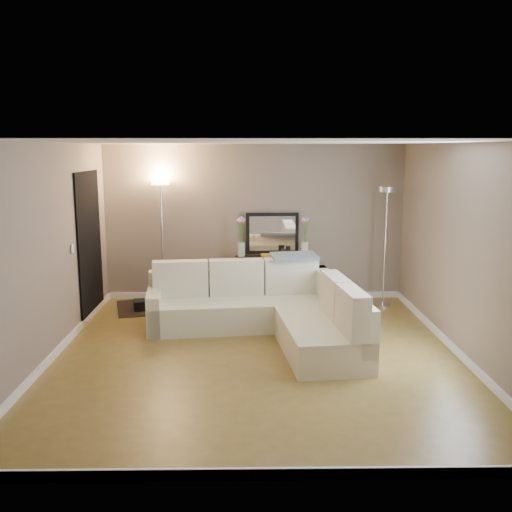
{
  "coord_description": "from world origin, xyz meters",
  "views": [
    {
      "loc": [
        -0.11,
        -6.76,
        2.53
      ],
      "look_at": [
        0.0,
        0.8,
        1.1
      ],
      "focal_mm": 40.0,
      "sensor_mm": 36.0,
      "label": 1
    }
  ],
  "objects_px": {
    "console_table": "(268,276)",
    "floor_lamp_lit": "(161,216)",
    "sectional_sofa": "(269,310)",
    "floor_lamp_unlit": "(386,223)"
  },
  "relations": [
    {
      "from": "sectional_sofa",
      "to": "floor_lamp_unlit",
      "type": "bearing_deg",
      "value": 36.04
    },
    {
      "from": "floor_lamp_lit",
      "to": "console_table",
      "type": "bearing_deg",
      "value": -3.6
    },
    {
      "from": "sectional_sofa",
      "to": "console_table",
      "type": "bearing_deg",
      "value": 88.46
    },
    {
      "from": "sectional_sofa",
      "to": "console_table",
      "type": "height_order",
      "value": "sectional_sofa"
    },
    {
      "from": "console_table",
      "to": "sectional_sofa",
      "type": "bearing_deg",
      "value": -91.54
    },
    {
      "from": "sectional_sofa",
      "to": "floor_lamp_lit",
      "type": "xyz_separation_m",
      "value": [
        -1.71,
        1.79,
        1.09
      ]
    },
    {
      "from": "floor_lamp_lit",
      "to": "floor_lamp_unlit",
      "type": "relative_size",
      "value": 1.05
    },
    {
      "from": "console_table",
      "to": "floor_lamp_lit",
      "type": "xyz_separation_m",
      "value": [
        -1.76,
        0.11,
        1.01
      ]
    },
    {
      "from": "console_table",
      "to": "floor_lamp_lit",
      "type": "relative_size",
      "value": 0.62
    },
    {
      "from": "sectional_sofa",
      "to": "console_table",
      "type": "xyz_separation_m",
      "value": [
        0.05,
        1.68,
        0.09
      ]
    }
  ]
}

